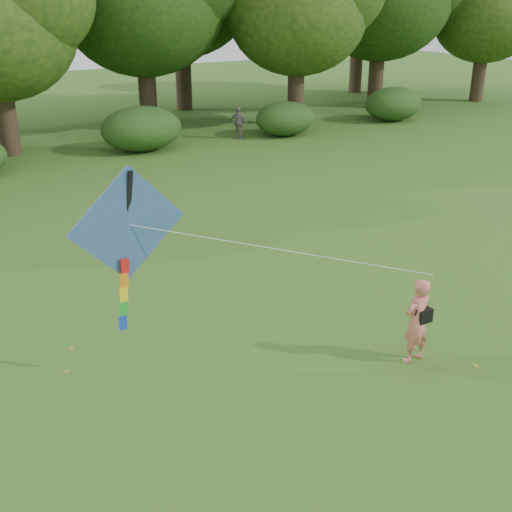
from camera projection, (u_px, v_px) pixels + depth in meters
ground at (348, 356)px, 11.99m from camera, size 100.00×100.00×0.00m
man_kite_flyer at (417, 321)px, 11.56m from camera, size 0.63×0.45×1.63m
bystander_right at (238, 123)px, 29.55m from camera, size 0.84×0.90×1.48m
crossbody_bag at (423, 315)px, 11.55m from camera, size 0.43×0.20×0.68m
flying_kite at (129, 228)px, 10.39m from camera, size 5.79×2.48×2.91m
tree_line at (65, 9)px, 28.81m from camera, size 54.70×15.30×9.48m
shrub_band at (56, 142)px, 25.29m from camera, size 39.15×3.22×1.88m
fallen_leaves at (97, 246)px, 17.20m from camera, size 7.66×13.54×0.01m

